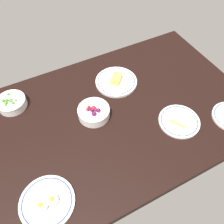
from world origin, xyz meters
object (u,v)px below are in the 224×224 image
object	(u,v)px
plate_cheese	(116,81)
bowl_peas	(12,103)
bowl_berries	(94,112)
plate_sandwich	(179,120)
plate_eggs	(47,202)

from	to	relation	value
plate_cheese	bowl_peas	bearing A→B (deg)	169.96
bowl_berries	plate_cheese	bearing A→B (deg)	36.34
bowl_peas	plate_sandwich	bearing A→B (deg)	-34.31
plate_sandwich	plate_cheese	bearing A→B (deg)	111.20
plate_cheese	plate_eggs	distance (cm)	67.40
bowl_berries	plate_eggs	distance (cm)	43.34
plate_cheese	plate_sandwich	xyz separation A→B (cm)	(13.89, -35.82, 0.08)
bowl_peas	plate_sandwich	xyz separation A→B (cm)	(66.01, -45.05, -1.31)
plate_cheese	bowl_peas	xyz separation A→B (cm)	(-52.12, 9.22, 1.39)
bowl_berries	plate_sandwich	world-z (taller)	bowl_berries
bowl_peas	plate_sandwich	size ratio (longest dim) A/B	0.74
bowl_peas	plate_sandwich	world-z (taller)	bowl_peas
plate_cheese	plate_eggs	xyz separation A→B (cm)	(-51.76, -43.17, -0.12)
bowl_berries	plate_sandwich	distance (cm)	39.72
plate_cheese	bowl_berries	xyz separation A→B (cm)	(-19.46, -14.32, 1.64)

